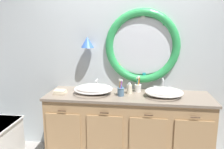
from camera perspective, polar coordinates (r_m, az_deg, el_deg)
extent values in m
cube|color=silver|center=(3.11, 3.54, 4.16)|extent=(6.40, 0.08, 2.60)
ellipsoid|color=silver|center=(3.03, 7.48, 6.91)|extent=(0.86, 0.02, 0.74)
torus|color=green|center=(3.02, 7.48, 6.90)|extent=(0.97, 0.10, 0.97)
cube|color=#2866B7|center=(3.04, 15.69, 6.97)|extent=(0.05, 0.01, 0.05)
cube|color=green|center=(3.02, 12.87, 12.18)|extent=(0.05, 0.01, 0.05)
cube|color=silver|center=(3.01, 7.67, 13.90)|extent=(0.05, 0.01, 0.05)
cube|color=green|center=(3.02, 1.61, 11.86)|extent=(0.05, 0.01, 0.05)
cube|color=#2866B7|center=(3.05, -0.71, 6.85)|extent=(0.05, 0.01, 0.05)
cube|color=yellow|center=(3.07, 1.56, 2.21)|extent=(0.05, 0.01, 0.05)
cube|color=teal|center=(3.07, 7.95, 0.02)|extent=(0.05, 0.01, 0.05)
cube|color=green|center=(3.06, 13.46, 2.16)|extent=(0.05, 0.01, 0.05)
cylinder|color=#4C3823|center=(3.08, -5.88, 8.39)|extent=(0.02, 0.09, 0.02)
cone|color=blue|center=(3.03, -6.09, 7.95)|extent=(0.17, 0.17, 0.14)
cube|color=tan|center=(3.03, 3.87, -13.28)|extent=(1.99, 0.58, 0.86)
cube|color=gray|center=(2.87, 3.99, -5.25)|extent=(2.02, 0.62, 0.03)
cube|color=gray|center=(3.16, 4.30, -5.06)|extent=(1.99, 0.02, 0.11)
cube|color=tan|center=(2.92, -11.86, -15.47)|extent=(0.42, 0.02, 0.65)
cylinder|color=#422D1E|center=(2.77, -12.27, -8.78)|extent=(0.10, 0.01, 0.01)
cube|color=tan|center=(2.81, -1.84, -16.40)|extent=(0.42, 0.02, 0.65)
cylinder|color=#422D1E|center=(2.64, -1.94, -9.48)|extent=(0.10, 0.01, 0.01)
cube|color=tan|center=(2.78, 8.77, -16.87)|extent=(0.42, 0.02, 0.65)
cylinder|color=#422D1E|center=(2.61, 9.04, -9.89)|extent=(0.10, 0.01, 0.01)
cube|color=tan|center=(2.84, 19.30, -16.79)|extent=(0.42, 0.02, 0.65)
cylinder|color=#422D1E|center=(2.68, 19.90, -9.95)|extent=(0.10, 0.01, 0.01)
ellipsoid|color=white|center=(2.88, -4.63, -3.61)|extent=(0.46, 0.27, 0.13)
torus|color=white|center=(2.88, -4.63, -3.55)|extent=(0.48, 0.48, 0.02)
cylinder|color=silver|center=(2.88, -4.63, -3.55)|extent=(0.03, 0.03, 0.01)
ellipsoid|color=white|center=(2.83, 12.73, -4.29)|extent=(0.43, 0.29, 0.11)
torus|color=white|center=(2.83, 12.74, -4.24)|extent=(0.45, 0.45, 0.02)
cylinder|color=silver|center=(2.83, 12.74, -4.24)|extent=(0.03, 0.03, 0.01)
cylinder|color=silver|center=(3.13, -3.66, -3.35)|extent=(0.05, 0.05, 0.02)
cylinder|color=silver|center=(3.11, -3.68, -2.22)|extent=(0.02, 0.02, 0.11)
sphere|color=silver|center=(3.10, -3.69, -1.25)|extent=(0.03, 0.03, 0.03)
cylinder|color=silver|center=(3.05, -3.89, -1.48)|extent=(0.02, 0.11, 0.02)
cylinder|color=silver|center=(3.14, -5.32, -2.94)|extent=(0.04, 0.04, 0.06)
cylinder|color=silver|center=(3.11, -1.99, -3.06)|extent=(0.04, 0.04, 0.06)
cube|color=silver|center=(3.13, -5.33, -2.33)|extent=(0.05, 0.01, 0.01)
cube|color=silver|center=(3.10, -2.00, -2.45)|extent=(0.05, 0.01, 0.01)
cylinder|color=silver|center=(3.08, 12.30, -3.84)|extent=(0.05, 0.05, 0.02)
cylinder|color=silver|center=(3.06, 12.37, -2.36)|extent=(0.02, 0.02, 0.14)
sphere|color=silver|center=(3.04, 12.43, -1.05)|extent=(0.03, 0.03, 0.03)
cylinder|color=silver|center=(3.00, 12.51, -1.25)|extent=(0.02, 0.10, 0.02)
cylinder|color=silver|center=(3.07, 10.57, -3.44)|extent=(0.04, 0.04, 0.06)
cylinder|color=silver|center=(3.09, 14.07, -3.52)|extent=(0.04, 0.04, 0.06)
cube|color=silver|center=(3.06, 10.59, -2.82)|extent=(0.05, 0.01, 0.01)
cube|color=silver|center=(3.08, 14.10, -2.90)|extent=(0.05, 0.01, 0.01)
cylinder|color=slate|center=(2.80, 2.17, -4.33)|extent=(0.08, 0.08, 0.10)
torus|color=slate|center=(2.79, 2.18, -3.38)|extent=(0.09, 0.09, 0.01)
cylinder|color=blue|center=(2.79, 2.47, -3.37)|extent=(0.04, 0.03, 0.17)
cube|color=white|center=(2.77, 2.49, -1.47)|extent=(0.02, 0.02, 0.03)
cylinder|color=pink|center=(2.81, 2.35, -3.40)|extent=(0.02, 0.03, 0.16)
cube|color=white|center=(2.79, 2.37, -1.64)|extent=(0.02, 0.02, 0.03)
cylinder|color=orange|center=(2.79, 1.88, -3.26)|extent=(0.02, 0.02, 0.18)
cube|color=white|center=(2.77, 1.90, -1.26)|extent=(0.02, 0.02, 0.02)
cylinder|color=purple|center=(2.77, 2.10, -3.39)|extent=(0.04, 0.03, 0.18)
cube|color=white|center=(2.74, 2.12, -1.37)|extent=(0.02, 0.02, 0.03)
cylinder|color=white|center=(2.99, 6.41, -3.39)|extent=(0.08, 0.08, 0.09)
torus|color=white|center=(2.98, 6.43, -2.53)|extent=(0.09, 0.09, 0.01)
cylinder|color=#E0383D|center=(2.98, 6.65, -2.42)|extent=(0.03, 0.02, 0.17)
cube|color=white|center=(2.96, 6.69, -0.60)|extent=(0.02, 0.02, 0.02)
cylinder|color=yellow|center=(3.00, 6.49, -2.52)|extent=(0.01, 0.02, 0.15)
cube|color=white|center=(2.97, 6.53, -0.88)|extent=(0.02, 0.02, 0.02)
cylinder|color=blue|center=(2.98, 6.14, -2.57)|extent=(0.04, 0.04, 0.15)
cube|color=white|center=(2.96, 6.18, -0.92)|extent=(0.02, 0.02, 0.03)
cylinder|color=yellow|center=(2.96, 6.42, -2.45)|extent=(0.03, 0.02, 0.18)
cube|color=white|center=(2.94, 6.46, -0.57)|extent=(0.02, 0.02, 0.02)
cylinder|color=#EFE5C6|center=(2.90, 4.32, -3.61)|extent=(0.07, 0.07, 0.12)
cylinder|color=silver|center=(2.88, 4.34, -2.31)|extent=(0.04, 0.04, 0.02)
cylinder|color=silver|center=(2.86, 4.32, -2.12)|extent=(0.01, 0.04, 0.01)
cube|color=beige|center=(2.96, -12.71, -4.46)|extent=(0.15, 0.13, 0.02)
cube|color=beige|center=(2.95, -12.74, -4.00)|extent=(0.14, 0.12, 0.02)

